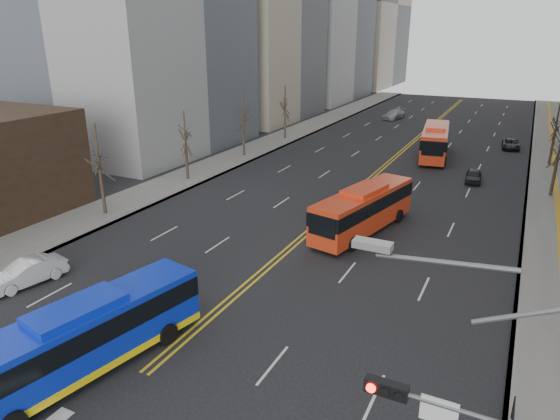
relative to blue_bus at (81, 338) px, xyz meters
name	(u,v)px	position (x,y,z in m)	size (l,w,h in m)	color
sidewalk_left	(257,148)	(-14.15, 41.00, -1.65)	(5.00, 130.00, 0.15)	gray
centerline	(408,146)	(2.35, 51.00, -1.72)	(0.55, 100.00, 0.01)	gold
street_trees	(289,131)	(-4.83, 30.55, 3.14)	(35.20, 47.20, 7.60)	#30271D
blue_bus	(81,338)	(0.00, 0.00, 0.00)	(4.60, 11.52, 3.30)	#0D28C5
red_bus_near	(364,207)	(5.85, 20.75, 0.17)	(4.72, 10.97, 3.40)	red
red_bus_far	(435,139)	(6.30, 46.55, 0.33)	(4.26, 11.97, 3.70)	red
car_white	(27,273)	(-9.13, 4.36, -1.01)	(1.53, 4.39, 1.45)	silver
car_dark_mid	(474,176)	(11.65, 37.83, -1.12)	(1.44, 3.58, 1.22)	black
car_silver	(394,114)	(-4.47, 70.64, -0.98)	(2.11, 5.18, 1.50)	#A0A1A5
car_dark_far	(511,144)	(14.15, 55.10, -1.14)	(1.97, 4.27, 1.19)	black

